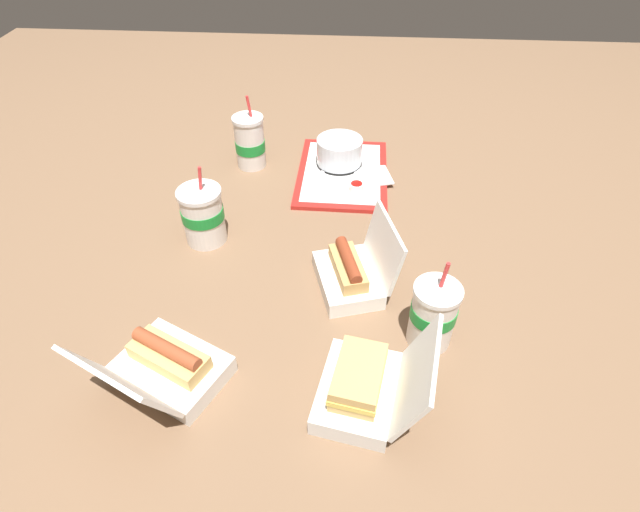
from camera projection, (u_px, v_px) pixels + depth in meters
The scene contains 12 objects.
ground_plane at pixel (309, 257), 1.20m from camera, with size 3.20×3.20×0.00m, color brown.
food_tray at pixel (342, 173), 1.47m from camera, with size 0.37×0.27×0.01m.
cake_container at pixel (339, 153), 1.47m from camera, with size 0.14×0.14×0.08m.
ketchup_cup at pixel (356, 187), 1.38m from camera, with size 0.04×0.04×0.02m.
napkin_stack at pixel (373, 176), 1.44m from camera, with size 0.10×0.10×0.00m, color white.
plastic_fork at pixel (315, 181), 1.42m from camera, with size 0.11×0.01×0.01m, color white.
clamshell_hotdog_right at pixel (352, 272), 1.11m from camera, with size 0.21×0.20×0.16m.
clamshell_sandwich_center at pixel (364, 385), 0.88m from camera, with size 0.22×0.22×0.17m.
clamshell_hotdog_left at pixel (166, 367), 0.92m from camera, with size 0.27×0.26×0.17m.
soda_cup_right at pixel (250, 142), 1.47m from camera, with size 0.09×0.09×0.22m.
soda_cup_center at pixel (203, 215), 1.21m from camera, with size 0.11×0.11×0.20m.
soda_cup_corner at pixel (433, 314), 0.97m from camera, with size 0.09×0.09×0.21m.
Camera 1 is at (-0.89, -0.09, 0.80)m, focal length 28.00 mm.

